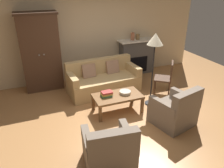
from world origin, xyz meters
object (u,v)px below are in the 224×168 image
Objects in this scene: mantel_vase_terracotta at (133,36)px; armchair_near_right at (175,111)px; fireplace at (137,56)px; couch at (103,80)px; book_stack at (107,94)px; floor_lamp at (155,44)px; fruit_bowl at (125,92)px; armchair_near_left at (109,151)px; coffee_table at (118,97)px; mantel_vase_bronze at (138,37)px; armoire at (41,52)px; side_chair_wooden at (167,76)px.

mantel_vase_terracotta reaches higher than armchair_near_right.
couch is at bearing -148.80° from fireplace.
floor_lamp is (1.14, -0.02, 1.05)m from book_stack.
fireplace is 2.39m from fruit_bowl.
armchair_near_right is at bearing 19.94° from armchair_near_left.
armchair_near_right is at bearing -66.61° from couch.
armchair_near_left is at bearing -117.13° from coffee_table.
mantel_vase_bronze is (-0.00, -0.02, 0.64)m from fireplace.
armoire is at bearing 126.70° from coffee_table.
armchair_near_right is at bearing -50.34° from armoire.
book_stack reaches higher than fruit_bowl.
armchair_near_right is (-0.59, -2.90, -0.89)m from mantel_vase_bronze.
mantel_vase_terracotta is at bearing 60.13° from fruit_bowl.
fruit_bowl is 1.28m from floor_lamp.
mantel_vase_terracotta reaches higher than side_chair_wooden.
mantel_vase_bronze is 0.10× the size of floor_lamp.
fruit_bowl is 0.15× the size of floor_lamp.
book_stack is at bearing 71.29° from armchair_near_left.
armoire is (-2.95, -0.08, 0.48)m from fireplace.
book_stack is 1.83m from side_chair_wooden.
armchair_near_right is at bearing -101.50° from fireplace.
fruit_bowl is 1.00× the size of book_stack.
side_chair_wooden is (0.22, -1.63, -0.72)m from mantel_vase_terracotta.
armoire reaches higher than side_chair_wooden.
floor_lamp is (2.33, -1.91, 0.48)m from armoire.
armchair_near_left reaches higher than fruit_bowl.
side_chair_wooden is (2.33, 1.89, 0.20)m from armchair_near_left.
armchair_near_left reaches higher than book_stack.
book_stack is 1.52m from armchair_near_right.
floor_lamp reaches higher than armchair_near_left.
floor_lamp is at bearing -39.25° from armoire.
fruit_bowl is 1.40m from side_chair_wooden.
floor_lamp reaches higher than fireplace.
side_chair_wooden is at bearing 38.97° from armchair_near_left.
fireplace is 2.99m from armoire.
book_stack is 1.67m from armchair_near_left.
floor_lamp is at bearing -152.85° from side_chair_wooden.
fruit_bowl reaches higher than coffee_table.
armoire reaches higher than armchair_near_right.
mantel_vase_bronze is (2.95, 0.06, 0.16)m from armoire.
armoire is 1.90× the size of coffee_table.
fireplace is 4.79× the size of fruit_bowl.
couch is 8.58× the size of mantel_vase_terracotta.
fruit_bowl is at bearing -165.62° from side_chair_wooden.
couch is 1.12m from book_stack.
fireplace is at bearing 53.06° from coffee_table.
armchair_near_right is at bearing -98.12° from mantel_vase_terracotta.
mantel_vase_bronze is (1.76, 1.94, 0.73)m from book_stack.
fireplace is 1.15× the size of coffee_table.
couch is at bearing 153.42° from side_chair_wooden.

